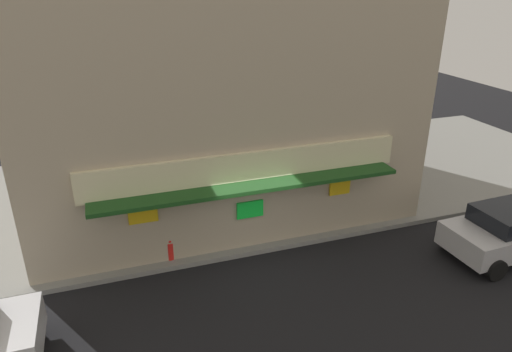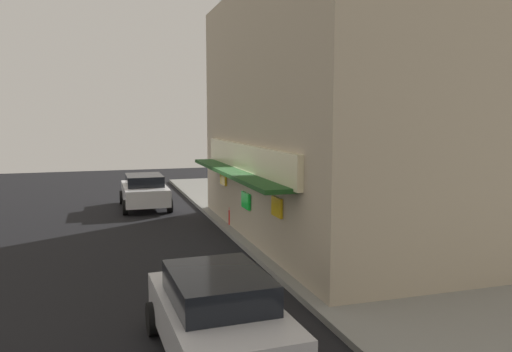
{
  "view_description": "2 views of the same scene",
  "coord_description": "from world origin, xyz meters",
  "px_view_note": "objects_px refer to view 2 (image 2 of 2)",
  "views": [
    {
      "loc": [
        -3.9,
        -11.49,
        7.89
      ],
      "look_at": [
        0.38,
        1.02,
        2.19
      ],
      "focal_mm": 32.56,
      "sensor_mm": 36.0,
      "label": 1
    },
    {
      "loc": [
        15.49,
        -4.24,
        4.2
      ],
      "look_at": [
        -1.62,
        1.11,
        2.07
      ],
      "focal_mm": 35.32,
      "sensor_mm": 36.0,
      "label": 2
    }
  ],
  "objects_px": {
    "parked_car_silver": "(218,314)",
    "parked_car_white": "(145,191)",
    "fire_hydrant": "(232,215)",
    "pedestrian": "(287,205)",
    "potted_plant_by_doorway": "(330,231)",
    "trash_can": "(360,256)",
    "traffic_light": "(289,151)"
  },
  "relations": [
    {
      "from": "potted_plant_by_doorway",
      "to": "trash_can",
      "type": "bearing_deg",
      "value": -8.38
    },
    {
      "from": "trash_can",
      "to": "traffic_light",
      "type": "bearing_deg",
      "value": -148.48
    },
    {
      "from": "traffic_light",
      "to": "fire_hydrant",
      "type": "distance_m",
      "value": 5.44
    },
    {
      "from": "fire_hydrant",
      "to": "parked_car_silver",
      "type": "relative_size",
      "value": 0.18
    },
    {
      "from": "pedestrian",
      "to": "parked_car_silver",
      "type": "relative_size",
      "value": 0.43
    },
    {
      "from": "parked_car_silver",
      "to": "traffic_light",
      "type": "bearing_deg",
      "value": 147.52
    },
    {
      "from": "potted_plant_by_doorway",
      "to": "fire_hydrant",
      "type": "bearing_deg",
      "value": -153.68
    },
    {
      "from": "parked_car_white",
      "to": "fire_hydrant",
      "type": "bearing_deg",
      "value": 27.2
    },
    {
      "from": "pedestrian",
      "to": "parked_car_white",
      "type": "xyz_separation_m",
      "value": [
        -7.13,
        -4.26,
        -0.31
      ]
    },
    {
      "from": "traffic_light",
      "to": "parked_car_white",
      "type": "relative_size",
      "value": 1.16
    },
    {
      "from": "pedestrian",
      "to": "potted_plant_by_doorway",
      "type": "bearing_deg",
      "value": 12.79
    },
    {
      "from": "traffic_light",
      "to": "parked_car_silver",
      "type": "bearing_deg",
      "value": -32.48
    },
    {
      "from": "traffic_light",
      "to": "potted_plant_by_doorway",
      "type": "distance_m",
      "value": 3.04
    },
    {
      "from": "traffic_light",
      "to": "parked_car_silver",
      "type": "distance_m",
      "value": 6.59
    },
    {
      "from": "parked_car_silver",
      "to": "parked_car_white",
      "type": "xyz_separation_m",
      "value": [
        -15.21,
        0.07,
        -0.0
      ]
    },
    {
      "from": "fire_hydrant",
      "to": "pedestrian",
      "type": "height_order",
      "value": "pedestrian"
    },
    {
      "from": "potted_plant_by_doorway",
      "to": "parked_car_white",
      "type": "distance_m",
      "value": 10.64
    },
    {
      "from": "fire_hydrant",
      "to": "potted_plant_by_doorway",
      "type": "xyz_separation_m",
      "value": [
        4.16,
        2.06,
        0.17
      ]
    },
    {
      "from": "trash_can",
      "to": "parked_car_white",
      "type": "distance_m",
      "value": 12.8
    },
    {
      "from": "traffic_light",
      "to": "pedestrian",
      "type": "xyz_separation_m",
      "value": [
        -2.9,
        1.04,
        -2.1
      ]
    },
    {
      "from": "trash_can",
      "to": "potted_plant_by_doorway",
      "type": "distance_m",
      "value": 2.54
    },
    {
      "from": "trash_can",
      "to": "parked_car_silver",
      "type": "relative_size",
      "value": 0.22
    },
    {
      "from": "pedestrian",
      "to": "traffic_light",
      "type": "bearing_deg",
      "value": -19.74
    },
    {
      "from": "traffic_light",
      "to": "potted_plant_by_doorway",
      "type": "relative_size",
      "value": 4.92
    },
    {
      "from": "potted_plant_by_doorway",
      "to": "parked_car_silver",
      "type": "xyz_separation_m",
      "value": [
        5.71,
        -4.87,
        0.13
      ]
    },
    {
      "from": "fire_hydrant",
      "to": "potted_plant_by_doorway",
      "type": "distance_m",
      "value": 4.64
    },
    {
      "from": "pedestrian",
      "to": "trash_can",
      "type": "bearing_deg",
      "value": 1.99
    },
    {
      "from": "parked_car_silver",
      "to": "parked_car_white",
      "type": "relative_size",
      "value": 0.97
    },
    {
      "from": "potted_plant_by_doorway",
      "to": "parked_car_white",
      "type": "relative_size",
      "value": 0.23
    },
    {
      "from": "pedestrian",
      "to": "potted_plant_by_doorway",
      "type": "relative_size",
      "value": 1.79
    },
    {
      "from": "pedestrian",
      "to": "parked_car_silver",
      "type": "height_order",
      "value": "pedestrian"
    },
    {
      "from": "fire_hydrant",
      "to": "parked_car_white",
      "type": "height_order",
      "value": "parked_car_white"
    }
  ]
}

